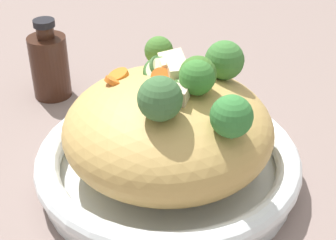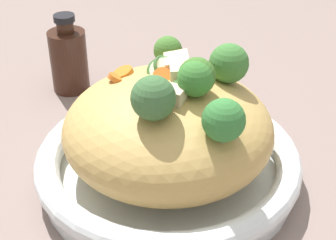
% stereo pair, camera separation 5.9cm
% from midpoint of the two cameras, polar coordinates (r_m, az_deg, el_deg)
% --- Properties ---
extents(ground_plane, '(3.00, 3.00, 0.00)m').
position_cam_midpoint_polar(ground_plane, '(0.64, 2.65, -6.60)').
color(ground_plane, gray).
extents(serving_bowl, '(0.32, 0.32, 0.05)m').
position_cam_midpoint_polar(serving_bowl, '(0.63, 2.71, -4.89)').
color(serving_bowl, white).
rests_on(serving_bowl, ground_plane).
extents(noodle_heap, '(0.25, 0.25, 0.12)m').
position_cam_midpoint_polar(noodle_heap, '(0.60, 2.84, -1.00)').
color(noodle_heap, tan).
rests_on(noodle_heap, serving_bowl).
extents(broccoli_florets, '(0.24, 0.17, 0.07)m').
position_cam_midpoint_polar(broccoli_florets, '(0.56, 6.20, 4.05)').
color(broccoli_florets, '#9CB675').
rests_on(broccoli_florets, serving_bowl).
extents(carrot_coins, '(0.07, 0.16, 0.04)m').
position_cam_midpoint_polar(carrot_coins, '(0.61, 1.93, 5.01)').
color(carrot_coins, orange).
rests_on(carrot_coins, serving_bowl).
extents(zucchini_slices, '(0.10, 0.06, 0.03)m').
position_cam_midpoint_polar(zucchini_slices, '(0.59, 3.30, 4.87)').
color(zucchini_slices, beige).
rests_on(zucchini_slices, serving_bowl).
extents(chicken_chunks, '(0.11, 0.07, 0.03)m').
position_cam_midpoint_polar(chicken_chunks, '(0.58, 3.97, 4.93)').
color(chicken_chunks, beige).
rests_on(chicken_chunks, serving_bowl).
extents(soy_sauce_bottle, '(0.06, 0.06, 0.13)m').
position_cam_midpoint_polar(soy_sauce_bottle, '(0.82, -8.96, 6.69)').
color(soy_sauce_bottle, '#381E14').
rests_on(soy_sauce_bottle, ground_plane).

